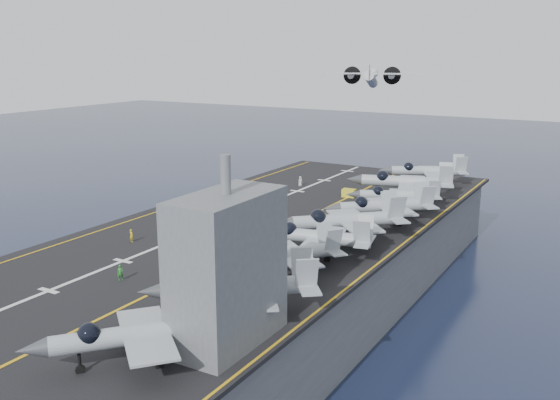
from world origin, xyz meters
The scene contains 28 objects.
ground centered at (0.00, 0.00, 0.00)m, with size 500.00×500.00×0.00m, color #142135.
hull centered at (0.00, 0.00, 5.00)m, with size 36.00×90.00×10.00m, color #56595E.
flight_deck centered at (0.00, 0.00, 10.20)m, with size 38.00×92.00×0.40m, color black.
foul_line centered at (3.00, 0.00, 10.42)m, with size 0.35×90.00×0.02m, color gold.
landing_centerline centered at (-6.00, 0.00, 10.42)m, with size 0.50×90.00×0.02m, color silver.
deck_edge_port centered at (-17.00, 0.00, 10.42)m, with size 0.25×90.00×0.02m, color gold.
deck_edge_stbd centered at (18.50, 0.00, 10.42)m, with size 0.25×90.00×0.02m, color gold.
island_superstructure centered at (15.00, -30.00, 17.90)m, with size 5.00×10.00×15.00m, color #56595E, non-canonical shape.
fighter_jet_0 centered at (11.23, -36.48, 12.89)m, with size 16.56×17.10×4.97m, color gray, non-canonical shape.
fighter_jet_1 centered at (13.02, -25.29, 13.09)m, with size 18.58×17.66×5.38m, color gray, non-canonical shape.
fighter_jet_2 centered at (11.59, -15.04, 12.80)m, with size 15.85×16.55×4.80m, color #90989E, non-canonical shape.
fighter_jet_3 centered at (11.72, -8.03, 12.89)m, with size 15.99×12.28×4.98m, color gray, non-canonical shape.
fighter_jet_4 centered at (12.23, -1.11, 13.21)m, with size 19.25×18.93×5.63m, color #9DA5AE, non-canonical shape.
fighter_jet_5 centered at (13.45, 8.51, 13.02)m, with size 17.98×17.48×5.24m, color #8B949B, non-canonical shape.
fighter_jet_6 centered at (12.41, 16.66, 12.72)m, with size 15.95×14.00×4.64m, color gray, non-canonical shape.
fighter_jet_7 centered at (10.97, 24.00, 13.23)m, with size 18.83×15.28×5.66m, color gray, non-canonical shape.
fighter_jet_8 centered at (10.83, 35.64, 12.96)m, with size 17.61×15.40×5.13m, color #9097A0, non-canonical shape.
tow_cart_a centered at (3.77, -21.86, 10.97)m, with size 2.00×1.40×1.14m, color yellow, non-canonical shape.
tow_cart_b centered at (5.28, 5.11, 10.95)m, with size 1.98×1.44×1.09m, color yellow, non-canonical shape.
tow_cart_c centered at (2.97, 20.55, 11.03)m, with size 2.18×1.50×1.26m, color gold, non-canonical shape.
crew_1 centered at (-10.10, -14.24, 11.19)m, with size 1.07×0.84×1.59m, color gold.
crew_2 centered at (-8.03, -9.49, 11.36)m, with size 1.25×1.39×1.93m, color #1F8626.
crew_3 centered at (-14.51, 5.99, 11.39)m, with size 1.31×0.99×1.99m, color #1C7D22.
crew_4 centered at (-4.82, 7.33, 11.33)m, with size 1.22×1.34×1.86m, color #B31F0B.
crew_5 centered at (-7.47, 23.77, 11.23)m, with size 1.04×1.19×1.67m, color silver.
crew_6 centered at (-2.00, -24.45, 11.22)m, with size 1.16×1.15×1.64m, color #287D2A.
crew_7 centered at (1.70, -18.97, 11.36)m, with size 1.38×1.33×1.92m, color silver.
transport_plane centered at (-9.04, 57.97, 26.79)m, with size 24.08×19.79×4.91m, color silver, non-canonical shape.
Camera 1 is at (41.35, -67.38, 32.97)m, focal length 40.00 mm.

